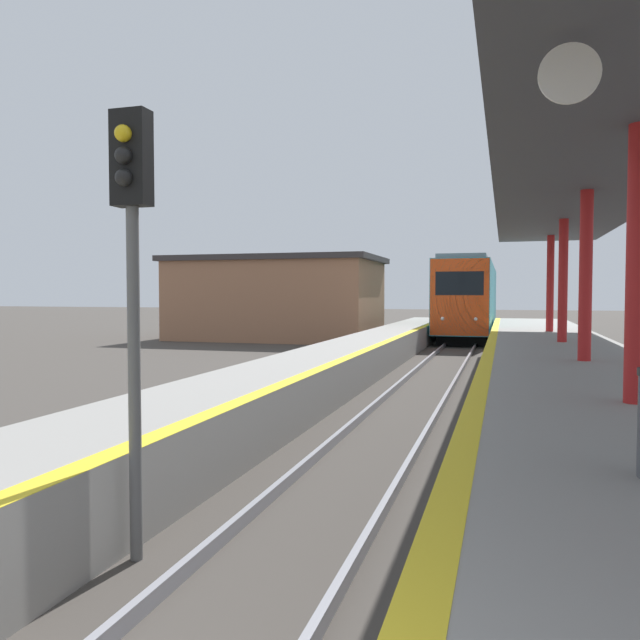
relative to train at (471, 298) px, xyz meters
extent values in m
cube|color=black|center=(0.00, 0.07, -2.01)|extent=(2.36, 19.52, 0.55)
cube|color=teal|center=(0.00, 0.07, 0.12)|extent=(2.77, 21.69, 3.70)
cube|color=#E54C19|center=(0.00, -10.69, 0.12)|extent=(2.72, 0.16, 3.63)
cube|color=black|center=(0.00, -10.75, 0.77)|extent=(2.22, 0.06, 1.11)
cube|color=slate|center=(0.00, 0.07, 2.09)|extent=(2.36, 20.61, 0.24)
sphere|color=white|center=(-0.76, -10.75, -0.90)|extent=(0.18, 0.18, 0.18)
sphere|color=white|center=(0.76, -10.75, -0.90)|extent=(0.18, 0.18, 0.18)
cylinder|color=#595959|center=(-1.36, -35.41, -0.58)|extent=(0.12, 0.12, 3.41)
cube|color=black|center=(-1.36, -35.41, 1.57)|extent=(0.36, 0.20, 0.90)
sphere|color=yellow|center=(-1.36, -35.54, 1.77)|extent=(0.16, 0.16, 0.16)
sphere|color=black|center=(-1.36, -35.54, 1.57)|extent=(0.16, 0.16, 0.16)
sphere|color=black|center=(-1.36, -35.54, 1.37)|extent=(0.16, 0.16, 0.16)
cylinder|color=red|center=(3.84, -30.78, 0.70)|extent=(0.29, 0.29, 3.97)
cylinder|color=red|center=(3.84, -24.91, 0.70)|extent=(0.29, 0.29, 3.97)
cylinder|color=red|center=(3.84, -19.04, 0.70)|extent=(0.29, 0.29, 3.97)
cylinder|color=red|center=(3.84, -13.17, 0.70)|extent=(0.29, 0.29, 3.97)
cube|color=#3F3F44|center=(3.84, -24.91, 2.79)|extent=(4.18, 29.36, 0.20)
cylinder|color=white|center=(2.59, -34.31, 2.34)|extent=(0.56, 0.04, 0.56)
cube|color=#9E6B4C|center=(-10.31, -7.47, -0.12)|extent=(11.02, 6.83, 4.32)
cube|color=#383333|center=(-10.31, -7.47, 2.18)|extent=(11.57, 7.17, 0.30)
camera|label=1|loc=(2.04, -40.60, 0.30)|focal=35.00mm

